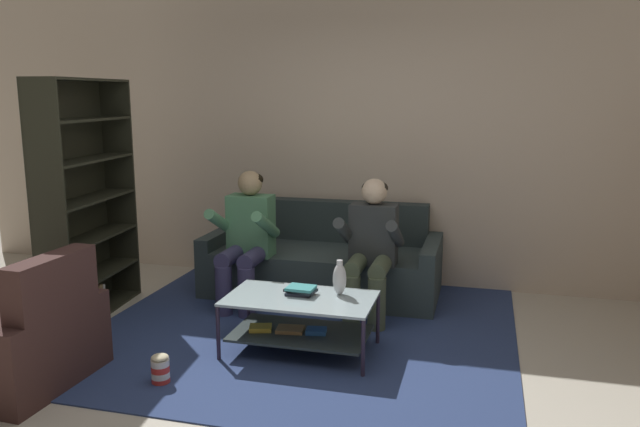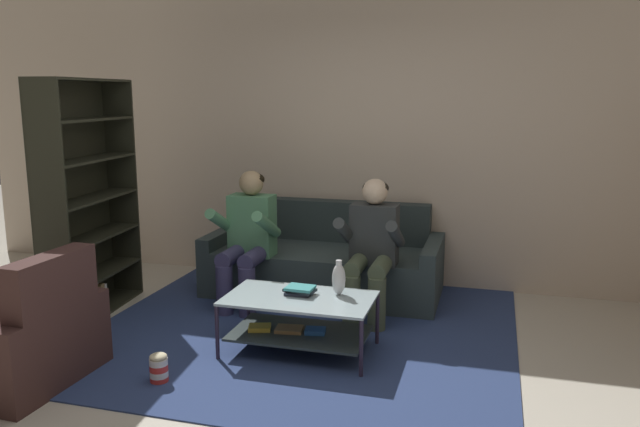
% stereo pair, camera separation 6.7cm
% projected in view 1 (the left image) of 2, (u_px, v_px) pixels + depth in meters
% --- Properties ---
extents(ground, '(16.80, 16.80, 0.00)m').
position_uv_depth(ground, '(281.00, 389.00, 3.88)').
color(ground, beige).
extents(back_partition, '(8.40, 0.12, 2.90)m').
position_uv_depth(back_partition, '(361.00, 132.00, 5.94)').
color(back_partition, beige).
rests_on(back_partition, ground).
extents(couch, '(2.10, 0.91, 0.81)m').
position_uv_depth(couch, '(323.00, 264.00, 5.73)').
color(couch, '#324042').
rests_on(couch, ground).
extents(person_seated_left, '(0.50, 0.58, 1.16)m').
position_uv_depth(person_seated_left, '(246.00, 234.00, 5.29)').
color(person_seated_left, '#3B3961').
rests_on(person_seated_left, ground).
extents(person_seated_right, '(0.50, 0.58, 1.13)m').
position_uv_depth(person_seated_right, '(371.00, 244.00, 5.02)').
color(person_seated_right, '#4F5B42').
rests_on(person_seated_right, ground).
extents(coffee_table, '(1.04, 0.59, 0.41)m').
position_uv_depth(coffee_table, '(300.00, 316.00, 4.38)').
color(coffee_table, '#A8BFC6').
rests_on(coffee_table, ground).
extents(area_rug, '(3.18, 3.32, 0.01)m').
position_uv_depth(area_rug, '(309.00, 323.00, 4.99)').
color(area_rug, navy).
rests_on(area_rug, ground).
extents(vase, '(0.10, 0.10, 0.25)m').
position_uv_depth(vase, '(340.00, 278.00, 4.39)').
color(vase, silver).
rests_on(vase, coffee_table).
extents(book_stack, '(0.24, 0.18, 0.06)m').
position_uv_depth(book_stack, '(300.00, 290.00, 4.41)').
color(book_stack, '#242834').
rests_on(book_stack, coffee_table).
extents(bookshelf, '(0.40, 1.14, 1.93)m').
position_uv_depth(bookshelf, '(81.00, 217.00, 5.05)').
color(bookshelf, black).
rests_on(bookshelf, ground).
extents(armchair, '(0.84, 0.91, 0.85)m').
position_uv_depth(armchair, '(19.00, 341.00, 3.92)').
color(armchair, '#412825').
rests_on(armchair, ground).
extents(popcorn_tub, '(0.12, 0.12, 0.20)m').
position_uv_depth(popcorn_tub, '(160.00, 369.00, 3.93)').
color(popcorn_tub, red).
rests_on(popcorn_tub, ground).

